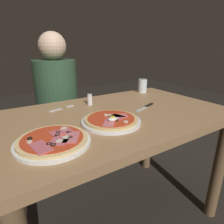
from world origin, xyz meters
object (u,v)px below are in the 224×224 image
at_px(dining_table, 116,132).
at_px(knife, 146,107).
at_px(water_glass_near, 142,87).
at_px(salt_shaker, 90,100).
at_px(fork, 60,109).
at_px(diner_person, 59,113).
at_px(pizza_foreground, 111,120).
at_px(pizza_across_left, 53,141).

distance_m(dining_table, knife, 0.24).
height_order(water_glass_near, salt_shaker, water_glass_near).
relative_size(fork, salt_shaker, 2.32).
bearing_deg(fork, knife, -28.09).
bearing_deg(diner_person, water_glass_near, 146.23).
bearing_deg(fork, pizza_foreground, -66.76).
bearing_deg(pizza_foreground, diner_person, 91.71).
height_order(dining_table, salt_shaker, salt_shaker).
relative_size(water_glass_near, diner_person, 0.09).
xyz_separation_m(pizza_foreground, fork, (-0.14, 0.33, -0.01)).
height_order(pizza_across_left, knife, pizza_across_left).
relative_size(pizza_foreground, salt_shaker, 4.17).
height_order(knife, diner_person, diner_person).
height_order(dining_table, water_glass_near, water_glass_near).
height_order(dining_table, diner_person, diner_person).
xyz_separation_m(fork, salt_shaker, (0.18, -0.01, 0.03)).
xyz_separation_m(pizza_across_left, salt_shaker, (0.33, 0.37, 0.02)).
bearing_deg(salt_shaker, water_glass_near, 9.63).
bearing_deg(pizza_across_left, diner_person, 72.15).
distance_m(pizza_foreground, diner_person, 0.79).
bearing_deg(water_glass_near, fork, -174.09).
relative_size(pizza_foreground, knife, 1.47).
bearing_deg(water_glass_near, salt_shaker, -170.37).
bearing_deg(water_glass_near, knife, -127.28).
height_order(water_glass_near, fork, water_glass_near).
distance_m(pizza_foreground, water_glass_near, 0.67).
distance_m(dining_table, pizza_foreground, 0.20).
bearing_deg(pizza_foreground, pizza_across_left, -168.56).
distance_m(salt_shaker, diner_person, 0.51).
bearing_deg(diner_person, pizza_foreground, 91.71).
bearing_deg(pizza_foreground, knife, 16.79).
bearing_deg(dining_table, salt_shaker, 104.99).
xyz_separation_m(dining_table, pizza_foreground, (-0.10, -0.11, 0.13)).
relative_size(pizza_foreground, pizza_across_left, 1.00).
xyz_separation_m(fork, diner_person, (0.12, 0.44, -0.18)).
height_order(pizza_across_left, fork, pizza_across_left).
xyz_separation_m(water_glass_near, fork, (-0.67, -0.07, -0.04)).
bearing_deg(water_glass_near, pizza_foreground, -143.40).
height_order(water_glass_near, knife, water_glass_near).
xyz_separation_m(dining_table, pizza_across_left, (-0.39, -0.17, 0.13)).
bearing_deg(fork, salt_shaker, -4.20).
distance_m(knife, salt_shaker, 0.34).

